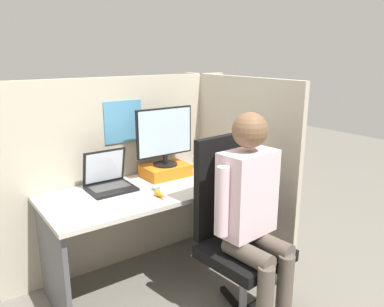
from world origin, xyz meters
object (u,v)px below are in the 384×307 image
(laptop, at_px, (109,182))
(carrot_toy, at_px, (161,195))
(coffee_mug, at_px, (199,161))
(person, at_px, (253,207))
(paper_box, at_px, (166,170))
(stapler, at_px, (207,167))
(office_chair, at_px, (234,227))
(monitor, at_px, (165,135))

(laptop, distance_m, carrot_toy, 0.42)
(laptop, relative_size, coffee_mug, 2.98)
(person, distance_m, coffee_mug, 1.01)
(paper_box, distance_m, person, 0.92)
(stapler, distance_m, person, 0.91)
(stapler, distance_m, coffee_mug, 0.10)
(carrot_toy, distance_m, coffee_mug, 0.73)
(carrot_toy, height_order, coffee_mug, coffee_mug)
(stapler, distance_m, carrot_toy, 0.69)
(paper_box, bearing_deg, person, -88.69)
(laptop, distance_m, office_chair, 0.92)
(office_chair, height_order, person, person)
(office_chair, relative_size, coffee_mug, 11.02)
(carrot_toy, bearing_deg, person, -62.30)
(paper_box, relative_size, laptop, 1.12)
(stapler, height_order, office_chair, office_chair)
(monitor, height_order, stapler, monitor)
(monitor, bearing_deg, stapler, -11.88)
(laptop, height_order, office_chair, office_chair)
(monitor, bearing_deg, coffee_mug, 4.80)
(carrot_toy, distance_m, person, 0.62)
(office_chair, bearing_deg, person, -95.08)
(paper_box, xyz_separation_m, stapler, (0.35, -0.07, -0.02))
(laptop, xyz_separation_m, office_chair, (0.51, -0.74, -0.20))
(stapler, height_order, person, person)
(paper_box, bearing_deg, carrot_toy, -125.11)
(laptop, height_order, coffee_mug, laptop)
(paper_box, relative_size, person, 0.26)
(person, bearing_deg, paper_box, 91.31)
(paper_box, height_order, office_chair, office_chair)
(carrot_toy, xyz_separation_m, person, (0.29, -0.55, 0.03))
(coffee_mug, bearing_deg, paper_box, -174.74)
(laptop, xyz_separation_m, stapler, (0.82, -0.06, -0.03))
(monitor, relative_size, person, 0.36)
(monitor, height_order, office_chair, monitor)
(laptop, bearing_deg, paper_box, 1.29)
(person, bearing_deg, stapler, 69.07)
(laptop, relative_size, carrot_toy, 2.20)
(monitor, distance_m, laptop, 0.54)
(stapler, xyz_separation_m, carrot_toy, (-0.61, -0.31, -0.00))
(paper_box, distance_m, monitor, 0.28)
(office_chair, bearing_deg, paper_box, 92.76)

